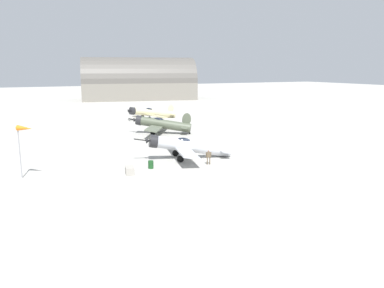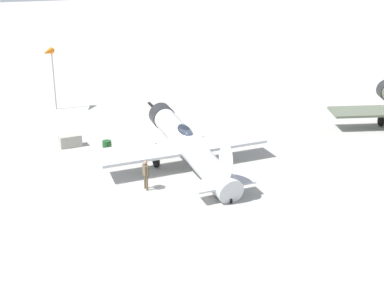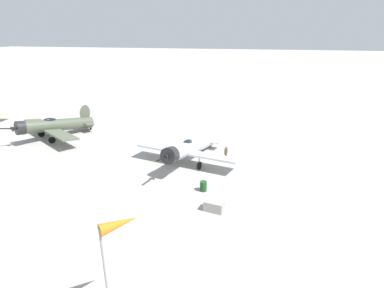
% 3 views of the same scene
% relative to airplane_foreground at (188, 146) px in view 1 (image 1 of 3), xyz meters
% --- Properties ---
extents(ground_plane, '(400.00, 400.00, 0.00)m').
position_rel_airplane_foreground_xyz_m(ground_plane, '(0.11, 0.50, -1.55)').
color(ground_plane, '#A8A59E').
extents(airplane_foreground, '(10.91, 11.85, 3.37)m').
position_rel_airplane_foreground_xyz_m(airplane_foreground, '(0.00, 0.00, 0.00)').
color(airplane_foreground, '#B7BABF').
rests_on(airplane_foreground, ground_plane).
extents(airplane_mid_apron, '(11.09, 9.56, 3.64)m').
position_rel_airplane_foreground_xyz_m(airplane_mid_apron, '(-18.37, 3.63, 0.09)').
color(airplane_mid_apron, '#4C5442').
rests_on(airplane_mid_apron, ground_plane).
extents(airplane_far_line, '(13.39, 11.42, 3.19)m').
position_rel_airplane_foreground_xyz_m(airplane_far_line, '(-36.90, 8.47, -0.20)').
color(airplane_far_line, beige).
rests_on(airplane_far_line, ground_plane).
extents(ground_crew_mechanic, '(0.31, 0.64, 1.68)m').
position_rel_airplane_foreground_xyz_m(ground_crew_mechanic, '(3.64, 0.92, -0.54)').
color(ground_crew_mechanic, brown).
rests_on(ground_crew_mechanic, ground_plane).
extents(equipment_crate, '(1.60, 1.12, 0.80)m').
position_rel_airplane_foreground_xyz_m(equipment_crate, '(3.76, -8.47, -1.15)').
color(equipment_crate, '#9E998E').
rests_on(equipment_crate, ground_plane).
extents(fuel_drum, '(0.63, 0.63, 0.87)m').
position_rel_airplane_foreground_xyz_m(fuel_drum, '(2.43, -5.67, -1.12)').
color(fuel_drum, '#19471E').
rests_on(fuel_drum, ground_plane).
extents(windsock_mast, '(1.60, 1.63, 5.40)m').
position_rel_airplane_foreground_xyz_m(windsock_mast, '(0.88, -18.10, 3.35)').
color(windsock_mast, gray).
rests_on(windsock_mast, ground_plane).
extents(distant_hangar, '(25.03, 41.23, 17.37)m').
position_rel_airplane_foreground_xyz_m(distant_hangar, '(-89.30, 22.64, 3.53)').
color(distant_hangar, slate).
rests_on(distant_hangar, ground_plane).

